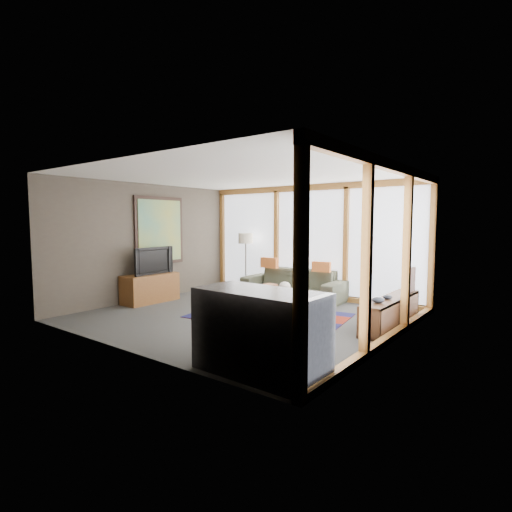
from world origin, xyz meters
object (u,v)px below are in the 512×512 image
Objects in this scene: coffee_table at (283,303)px; bookshelf at (391,312)px; floor_lamp at (246,262)px; television at (151,260)px; tv_console at (150,288)px; sofa at (293,285)px; bar_counter at (260,332)px.

bookshelf reaches higher than coffee_table.
coffee_table is 1.97m from bookshelf.
floor_lamp reaches higher than bookshelf.
television is at bearing -109.70° from floor_lamp.
tv_console is at bearing -164.58° from coffee_table.
coffee_table is at bearing -68.05° from sofa.
sofa is 1.88× the size of tv_console.
bar_counter reaches higher than bookshelf.
bar_counter is at bearing -49.54° from floor_lamp.
television reaches higher than bookshelf.
television is 0.66× the size of bar_counter.
television reaches higher than sofa.
coffee_table is 3.02m from bar_counter.
sofa is at bearing -50.26° from television.
sofa is at bearing 42.75° from tv_console.
sofa is 1.56m from floor_lamp.
television is at bearing 84.69° from tv_console.
coffee_table is (0.62, -1.33, -0.12)m from sofa.
floor_lamp is at bearing 163.78° from bookshelf.
coffee_table is 3.04m from tv_console.
sofa is at bearing 158.52° from bookshelf.
television reaches higher than coffee_table.
bookshelf is at bearing -24.40° from sofa.
tv_console reaches higher than bookshelf.
sofa reaches higher than bookshelf.
bar_counter reaches higher than coffee_table.
floor_lamp is at bearing -22.27° from television.
tv_console reaches higher than coffee_table.
television is at bearing 158.01° from bar_counter.
floor_lamp is at bearing 144.56° from coffee_table.
coffee_table is 0.67× the size of bookshelf.
floor_lamp is 2.65m from coffee_table.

